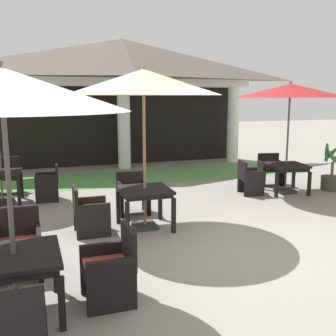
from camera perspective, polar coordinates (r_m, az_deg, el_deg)
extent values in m
plane|color=gray|center=(6.57, 9.81, -11.17)|extent=(60.00, 60.00, 0.00)
cylinder|color=white|center=(13.47, -6.34, 5.79)|extent=(0.42, 0.42, 2.75)
cylinder|color=white|center=(14.95, 9.30, 6.13)|extent=(0.42, 0.42, 2.75)
cube|color=white|center=(13.45, -6.46, 12.16)|extent=(9.03, 0.70, 0.24)
pyramid|color=#665B51|center=(13.50, -6.53, 15.31)|extent=(9.43, 2.61, 1.25)
cube|color=black|center=(14.35, -7.16, 6.03)|extent=(8.83, 0.16, 2.75)
cube|color=#519347|center=(12.10, -4.47, -1.23)|extent=(11.23, 2.41, 0.01)
cube|color=black|center=(7.21, -3.36, -3.14)|extent=(0.92, 0.92, 0.05)
cube|color=black|center=(7.22, -3.36, -3.58)|extent=(0.85, 0.85, 0.06)
cube|color=black|center=(6.84, -5.84, -7.42)|extent=(0.07, 0.07, 0.63)
cube|color=black|center=(7.05, 0.81, -6.84)|extent=(0.07, 0.07, 0.63)
cube|color=black|center=(7.62, -7.15, -5.62)|extent=(0.07, 0.07, 0.63)
cube|color=black|center=(7.81, -1.13, -5.16)|extent=(0.07, 0.07, 0.63)
cube|color=#2D2D2D|center=(7.40, -3.30, -8.32)|extent=(0.42, 0.42, 0.07)
cylinder|color=olive|center=(7.10, -3.41, 1.36)|extent=(0.05, 0.05, 2.58)
cone|color=beige|center=(7.03, -3.52, 12.19)|extent=(2.72, 2.72, 0.44)
sphere|color=olive|center=(7.04, -3.55, 14.24)|extent=(0.06, 0.06, 0.06)
cube|color=black|center=(8.19, -5.02, -3.63)|extent=(0.62, 0.53, 0.07)
cube|color=#C64C38|center=(8.18, -5.03, -3.22)|extent=(0.57, 0.48, 0.05)
cube|color=black|center=(8.36, -5.40, -1.75)|extent=(0.60, 0.08, 0.39)
cube|color=black|center=(8.28, -3.11, -4.14)|extent=(0.07, 0.51, 0.67)
cube|color=black|center=(8.16, -6.95, -4.41)|extent=(0.07, 0.51, 0.67)
cube|color=black|center=(8.10, -2.74, -5.47)|extent=(0.06, 0.06, 0.40)
cube|color=black|center=(7.98, -6.56, -5.76)|extent=(0.06, 0.06, 0.40)
cube|color=black|center=(8.52, -3.54, -4.69)|extent=(0.06, 0.06, 0.40)
cube|color=black|center=(8.41, -7.17, -4.95)|extent=(0.06, 0.06, 0.40)
cube|color=black|center=(7.13, -10.90, -6.19)|extent=(0.60, 0.58, 0.07)
cube|color=#C64C38|center=(7.11, -10.92, -5.73)|extent=(0.55, 0.53, 0.05)
cube|color=black|center=(7.04, -13.15, -4.41)|extent=(0.08, 0.56, 0.42)
cube|color=black|center=(7.40, -11.13, -6.33)|extent=(0.58, 0.08, 0.60)
cube|color=black|center=(6.90, -10.61, -7.51)|extent=(0.58, 0.08, 0.60)
cube|color=black|center=(7.46, -9.08, -7.11)|extent=(0.06, 0.06, 0.36)
cube|color=black|center=(6.98, -8.44, -8.29)|extent=(0.06, 0.06, 0.36)
cube|color=black|center=(7.40, -13.11, -7.38)|extent=(0.06, 0.06, 0.36)
cube|color=black|center=(6.93, -12.76, -8.59)|extent=(0.06, 0.06, 0.36)
cube|color=black|center=(9.66, -22.85, -0.62)|extent=(0.90, 0.90, 0.05)
cube|color=black|center=(9.67, -22.83, -0.96)|extent=(0.83, 0.83, 0.07)
cube|color=black|center=(9.31, -20.58, -3.35)|extent=(0.07, 0.07, 0.61)
cube|color=black|center=(10.07, -20.24, -2.36)|extent=(0.07, 0.07, 0.61)
cube|color=#2D2D2D|center=(9.79, -22.59, -4.44)|extent=(0.50, 0.50, 0.09)
cube|color=black|center=(10.66, -22.13, -1.29)|extent=(0.63, 0.54, 0.07)
cube|color=#C64C38|center=(10.65, -22.15, -0.97)|extent=(0.58, 0.49, 0.05)
cube|color=black|center=(10.84, -22.10, 0.32)|extent=(0.61, 0.10, 0.46)
cube|color=black|center=(10.65, -20.59, -1.74)|extent=(0.09, 0.50, 0.61)
cube|color=black|center=(10.46, -20.69, -2.63)|extent=(0.06, 0.06, 0.37)
cube|color=black|center=(10.89, -20.50, -2.13)|extent=(0.06, 0.06, 0.37)
cube|color=black|center=(9.64, -16.99, -2.15)|extent=(0.54, 0.56, 0.07)
cube|color=#C64C38|center=(9.63, -17.01, -1.80)|extent=(0.50, 0.52, 0.05)
cube|color=black|center=(9.60, -15.66, -0.77)|extent=(0.09, 0.54, 0.38)
cube|color=black|center=(9.42, -16.99, -2.93)|extent=(0.51, 0.09, 0.64)
cube|color=black|center=(9.90, -16.94, -2.31)|extent=(0.51, 0.09, 0.64)
cube|color=black|center=(9.47, -18.31, -3.79)|extent=(0.06, 0.06, 0.36)
cube|color=black|center=(9.93, -18.21, -3.15)|extent=(0.06, 0.06, 0.36)
cube|color=black|center=(9.45, -15.58, -3.67)|extent=(0.06, 0.06, 0.36)
cube|color=black|center=(9.92, -15.60, -3.03)|extent=(0.06, 0.06, 0.36)
cube|color=black|center=(10.35, 16.60, 0.41)|extent=(1.06, 1.06, 0.05)
cube|color=black|center=(10.36, 16.58, 0.04)|extent=(0.98, 0.98, 0.08)
cube|color=black|center=(9.88, 15.30, -2.38)|extent=(0.08, 0.08, 0.59)
cube|color=black|center=(10.25, 19.59, -2.17)|extent=(0.08, 0.08, 0.59)
cube|color=black|center=(10.63, 13.49, -1.43)|extent=(0.08, 0.08, 0.59)
cube|color=black|center=(10.97, 17.55, -1.27)|extent=(0.08, 0.08, 0.59)
cube|color=#2D2D2D|center=(10.48, 16.41, -3.16)|extent=(0.42, 0.42, 0.09)
cylinder|color=#4C4742|center=(10.28, 16.75, 3.40)|extent=(0.05, 0.05, 2.50)
cone|color=maroon|center=(10.22, 17.11, 10.56)|extent=(2.71, 2.71, 0.34)
sphere|color=#4C4742|center=(10.22, 17.17, 11.68)|extent=(0.06, 0.06, 0.06)
cube|color=black|center=(10.06, 11.79, -1.48)|extent=(0.59, 0.64, 0.07)
cube|color=#C64C38|center=(10.04, 11.80, -1.15)|extent=(0.54, 0.59, 0.05)
cube|color=black|center=(9.94, 10.61, -0.16)|extent=(0.16, 0.56, 0.41)
cube|color=black|center=(10.31, 11.28, -1.63)|extent=(0.50, 0.15, 0.62)
cube|color=black|center=(9.84, 12.29, -2.22)|extent=(0.50, 0.15, 0.62)
cube|color=black|center=(10.40, 12.41, -2.32)|extent=(0.07, 0.07, 0.35)
cube|color=black|center=(9.95, 13.43, -2.92)|extent=(0.07, 0.07, 0.35)
cube|color=black|center=(10.26, 10.11, -2.42)|extent=(0.07, 0.07, 0.35)
cube|color=black|center=(9.80, 11.04, -3.03)|extent=(0.07, 0.07, 0.35)
cube|color=black|center=(11.22, 14.56, -0.19)|extent=(0.68, 0.59, 0.07)
cube|color=#C64C38|center=(11.21, 14.58, 0.12)|extent=(0.63, 0.55, 0.05)
cube|color=black|center=(11.38, 14.17, 1.13)|extent=(0.60, 0.17, 0.38)
cube|color=black|center=(11.35, 15.84, -0.67)|extent=(0.15, 0.49, 0.66)
cube|color=black|center=(11.13, 13.21, -0.76)|extent=(0.15, 0.49, 0.66)
cube|color=black|center=(11.18, 16.23, -1.52)|extent=(0.07, 0.07, 0.40)
cube|color=black|center=(10.96, 13.64, -1.63)|extent=(0.07, 0.07, 0.40)
cube|color=black|center=(11.56, 15.33, -1.10)|extent=(0.07, 0.07, 0.40)
cube|color=black|center=(11.35, 12.82, -1.19)|extent=(0.07, 0.07, 0.40)
cube|color=black|center=(4.65, -21.25, -11.71)|extent=(0.96, 0.96, 0.05)
cube|color=black|center=(4.68, -21.20, -12.46)|extent=(0.89, 0.89, 0.08)
cube|color=black|center=(4.41, -14.99, -18.30)|extent=(0.07, 0.07, 0.59)
cube|color=black|center=(5.21, -15.78, -13.74)|extent=(0.07, 0.07, 0.59)
cube|color=#2D2D2D|center=(4.92, -20.75, -18.73)|extent=(0.40, 0.40, 0.09)
cylinder|color=#4C4742|center=(4.49, -21.66, -5.67)|extent=(0.05, 0.05, 2.40)
cone|color=white|center=(4.34, -22.74, 10.36)|extent=(2.57, 2.57, 0.44)
sphere|color=#4C4742|center=(4.35, -22.96, 13.64)|extent=(0.06, 0.06, 0.06)
cube|color=black|center=(3.87, -21.45, -20.78)|extent=(0.54, 0.54, 0.07)
cube|color=#C64C38|center=(3.84, -21.51, -20.00)|extent=(0.50, 0.49, 0.05)
cube|color=black|center=(3.53, -21.86, -19.30)|extent=(0.54, 0.06, 0.43)
cube|color=black|center=(3.91, -17.39, -21.82)|extent=(0.06, 0.54, 0.66)
cube|color=black|center=(4.18, -17.54, -21.67)|extent=(0.06, 0.06, 0.39)
cube|color=black|center=(4.83, -8.71, -14.24)|extent=(0.56, 0.58, 0.07)
cube|color=#C64C38|center=(4.80, -8.73, -13.59)|extent=(0.52, 0.53, 0.05)
cube|color=black|center=(4.77, -5.67, -10.96)|extent=(0.06, 0.58, 0.47)
cube|color=black|center=(4.62, -8.04, -16.44)|extent=(0.56, 0.06, 0.62)
cube|color=black|center=(5.10, -9.26, -13.83)|extent=(0.56, 0.06, 0.62)
cube|color=black|center=(4.65, -11.22, -18.19)|extent=(0.06, 0.06, 0.35)
cube|color=black|center=(5.12, -12.09, -15.49)|extent=(0.06, 0.06, 0.35)
cube|color=black|center=(4.73, -4.88, -17.49)|extent=(0.06, 0.06, 0.35)
cube|color=black|center=(5.19, -6.37, -14.93)|extent=(0.06, 0.06, 0.35)
cube|color=black|center=(5.68, -20.77, -10.66)|extent=(0.59, 0.56, 0.07)
cube|color=#C64C38|center=(5.66, -20.81, -10.09)|extent=(0.54, 0.51, 0.05)
cube|color=black|center=(5.85, -20.88, -7.36)|extent=(0.59, 0.06, 0.46)
cube|color=black|center=(5.71, -17.91, -11.38)|extent=(0.06, 0.56, 0.65)
cube|color=black|center=(5.53, -17.84, -13.60)|extent=(0.06, 0.06, 0.38)
cube|color=black|center=(5.99, -17.99, -11.72)|extent=(0.06, 0.06, 0.38)
cylinder|color=#47423D|center=(11.16, 22.36, -1.99)|extent=(0.52, 0.52, 0.36)
cylinder|color=brown|center=(11.09, 22.49, -0.12)|extent=(0.07, 0.07, 0.38)
ellipsoid|color=#387F42|center=(11.19, 22.32, 1.85)|extent=(0.41, 0.24, 0.41)
ellipsoid|color=#387F42|center=(11.02, 21.82, 2.06)|extent=(0.33, 0.37, 0.51)
ellipsoid|color=#387F42|center=(10.93, 22.41, 1.57)|extent=(0.24, 0.32, 0.37)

